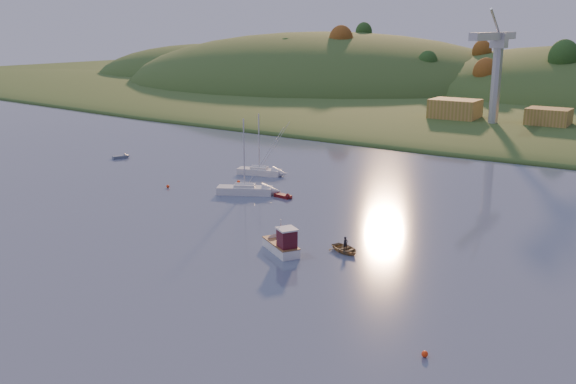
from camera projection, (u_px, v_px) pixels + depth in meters
The scene contains 20 objects.
ground at pixel (5, 342), 50.07m from camera, with size 500.00×500.00×0.00m, color #3D4B64.
far_shore at pixel (576, 94), 235.10m from camera, with size 620.00×220.00×1.50m, color #335522.
shore_slope at pixel (532, 113), 182.81m from camera, with size 640.00×150.00×7.00m, color #335522.
hill_left_far at pixel (215, 77), 309.21m from camera, with size 120.00×100.00×32.00m, color #335522.
hill_left at pixel (323, 87), 259.44m from camera, with size 170.00×140.00×44.00m, color #335522.
hillside_trees at pixel (548, 106), 198.90m from camera, with size 280.00×50.00×32.00m, color #234819, non-canonical shape.
wharf at pixel (508, 130), 145.22m from camera, with size 42.00×16.00×2.40m, color slate.
shed_west at pixel (455, 109), 152.13m from camera, with size 11.00×8.00×4.80m, color olive.
shed_east at pixel (548, 117), 141.72m from camera, with size 9.00×7.00×4.00m, color olive.
dock_crane at pixel (496, 58), 139.93m from camera, with size 3.20×28.00×20.30m.
fishing_boat at pixel (279, 243), 70.19m from camera, with size 6.71×5.20×4.22m.
sailboat_near at pixel (259, 171), 106.34m from camera, with size 7.65×4.04×10.17m.
sailboat_far at pixel (245, 189), 94.04m from camera, with size 8.22×5.91×11.14m.
canoe at pixel (345, 249), 69.83m from camera, with size 2.68×3.75×0.78m, color #8F784F.
paddler at pixel (345, 246), 69.74m from camera, with size 0.56×0.37×1.54m, color black.
red_tender at pixel (286, 197), 91.92m from camera, with size 3.28×1.52×1.07m.
grey_dinghy at pixel (123, 157), 120.10m from camera, with size 2.52×3.45×1.22m.
buoy_0 at pixel (425, 354), 47.73m from camera, with size 0.50×0.50×0.50m, color #FF370D.
buoy_1 at pixel (168, 186), 97.81m from camera, with size 0.50×0.50×0.50m, color #FF370D.
buoy_2 at pixel (238, 182), 100.62m from camera, with size 0.50×0.50×0.50m, color #FF370D.
Camera 1 is at (43.72, -25.53, 23.90)m, focal length 40.00 mm.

